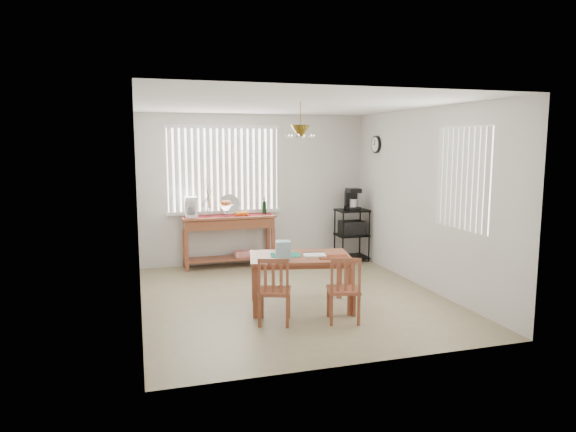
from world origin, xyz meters
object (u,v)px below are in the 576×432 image
object	(u,v)px
sideboard	(229,229)
chair_right	(344,290)
dining_table	(300,262)
chair_left	(274,291)
cart_items	(352,200)
wire_cart	(352,230)

from	to	relation	value
sideboard	chair_right	size ratio (longest dim) A/B	1.95
dining_table	chair_left	xyz separation A→B (m)	(-0.48, -0.51, -0.20)
cart_items	dining_table	size ratio (longest dim) A/B	0.27
cart_items	chair_left	xyz separation A→B (m)	(-2.20, -2.82, -0.71)
sideboard	dining_table	bearing A→B (deg)	-79.07
wire_cart	chair_left	size ratio (longest dim) A/B	1.15
chair_left	chair_right	distance (m)	0.82
wire_cart	chair_right	distance (m)	3.30
sideboard	chair_right	xyz separation A→B (m)	(0.80, -3.13, -0.27)
sideboard	wire_cart	distance (m)	2.20
chair_left	chair_right	xyz separation A→B (m)	(0.80, -0.17, -0.00)
cart_items	dining_table	distance (m)	2.93
dining_table	chair_right	bearing A→B (deg)	-64.46
sideboard	cart_items	bearing A→B (deg)	-3.66
sideboard	cart_items	size ratio (longest dim) A/B	4.10
dining_table	chair_left	size ratio (longest dim) A/B	1.74
cart_items	chair_left	world-z (taller)	cart_items
sideboard	cart_items	world-z (taller)	cart_items
dining_table	chair_left	distance (m)	0.73
wire_cart	cart_items	size ratio (longest dim) A/B	2.43
chair_left	chair_right	bearing A→B (deg)	-11.92
wire_cart	cart_items	distance (m)	0.55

